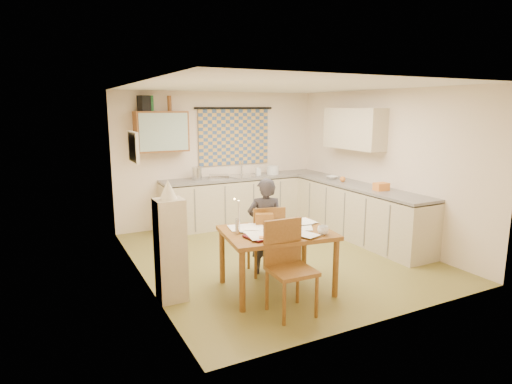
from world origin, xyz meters
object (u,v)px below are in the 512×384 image
stove (400,226)px  person (265,226)px  chair_far (265,252)px  dining_table (277,260)px  counter_back (247,200)px  counter_right (358,212)px  shelf_stand (171,250)px

stove → person: 2.21m
stove → chair_far: 2.20m
stove → dining_table: bearing=-173.0°
counter_back → person: (-0.91, -2.46, 0.20)m
stove → chair_far: size_ratio=0.93×
counter_back → counter_right: (1.27, -1.76, -0.00)m
counter_back → chair_far: size_ratio=3.50×
person → shelf_stand: 1.38m
counter_back → stove: (1.27, -2.71, -0.01)m
stove → dining_table: size_ratio=0.63×
counter_back → shelf_stand: (-2.27, -2.69, 0.15)m
counter_right → stove: bearing=-90.0°
chair_far → shelf_stand: shelf_stand is taller
chair_far → counter_right: bearing=-151.0°
person → shelf_stand: person is taller
stove → chair_far: bearing=173.2°
counter_right → stove: (0.00, -0.95, -0.01)m
counter_right → counter_back: bearing=125.8°
counter_right → shelf_stand: shelf_stand is taller
counter_right → shelf_stand: (-3.54, -0.92, 0.15)m
counter_back → stove: size_ratio=3.75×
shelf_stand → counter_back: bearing=49.8°
counter_right → person: (-2.18, -0.70, 0.20)m
counter_right → chair_far: bearing=-162.5°
shelf_stand → stove: bearing=-0.4°
stove → dining_table: 2.33m
chair_far → shelf_stand: size_ratio=0.78×
dining_table → person: person is taller
stove → shelf_stand: size_ratio=0.73×
shelf_stand → person: bearing=9.5°
counter_back → dining_table: (-1.04, -2.99, -0.07)m
counter_back → shelf_stand: bearing=-130.2°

